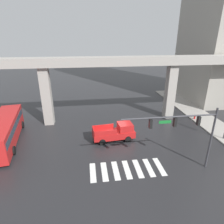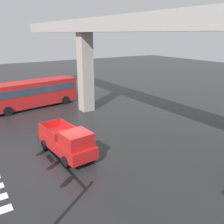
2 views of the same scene
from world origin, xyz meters
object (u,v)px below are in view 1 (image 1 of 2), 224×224
pickup_truck (116,132)px  fire_hydrant (195,117)px  city_bus (5,130)px  traffic_signal_mast (186,127)px

pickup_truck → fire_hydrant: 13.60m
fire_hydrant → city_bus: bearing=-173.0°
fire_hydrant → pickup_truck: bearing=-161.7°
pickup_truck → traffic_signal_mast: 9.10m
city_bus → fire_hydrant: size_ratio=13.00×
city_bus → fire_hydrant: bearing=7.0°
city_bus → traffic_signal_mast: bearing=-22.3°
traffic_signal_mast → fire_hydrant: (7.62, 10.77, -4.13)m
city_bus → traffic_signal_mast: 20.17m
pickup_truck → fire_hydrant: (12.90, 4.27, -0.56)m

